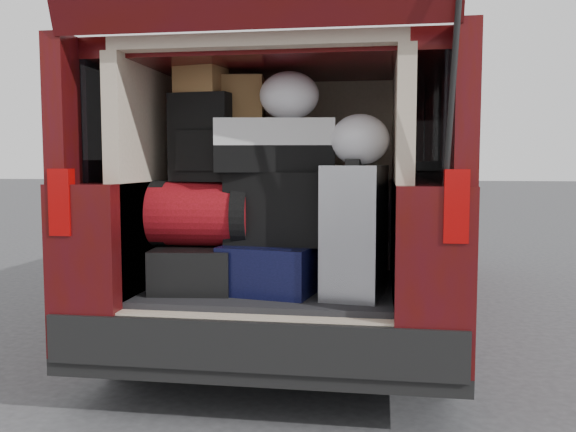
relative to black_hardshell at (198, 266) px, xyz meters
name	(u,v)px	position (x,y,z in m)	size (l,w,h in m)	color
ground	(264,405)	(0.38, -0.16, -0.66)	(80.00, 80.00, 0.00)	#363639
minivan	(309,200)	(0.38, 1.70, 0.25)	(1.90, 5.35, 2.77)	black
load_floor	(274,335)	(0.38, 0.12, -0.38)	(1.24, 1.05, 0.55)	black
black_hardshell	(198,266)	(0.00, 0.00, 0.00)	(0.40, 0.55, 0.22)	black
navy_hardshell	(276,266)	(0.42, 0.01, 0.01)	(0.45, 0.54, 0.24)	black
silver_roller	(355,231)	(0.82, -0.08, 0.21)	(0.26, 0.42, 0.63)	silver
red_duffel	(202,214)	(0.03, -0.01, 0.28)	(0.51, 0.33, 0.33)	maroon
black_soft_case	(279,208)	(0.43, 0.00, 0.31)	(0.50, 0.30, 0.36)	black
backpack	(203,138)	(0.03, 0.02, 0.66)	(0.31, 0.19, 0.45)	black
twotone_duffel	(275,146)	(0.41, 0.01, 0.62)	(0.59, 0.30, 0.26)	silver
grocery_sack_lower	(201,74)	(0.02, 0.02, 0.99)	(0.23, 0.19, 0.21)	olive
grocery_sack_upper	(242,99)	(0.21, 0.11, 0.87)	(0.23, 0.19, 0.23)	olive
plastic_bag_center	(289,96)	(0.48, 0.03, 0.87)	(0.30, 0.28, 0.24)	silver
plastic_bag_right	(360,140)	(0.84, -0.06, 0.65)	(0.28, 0.27, 0.25)	silver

